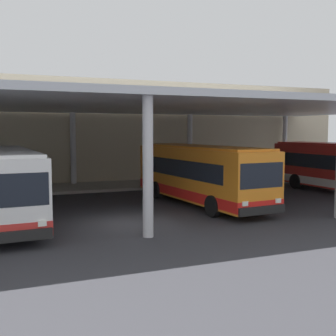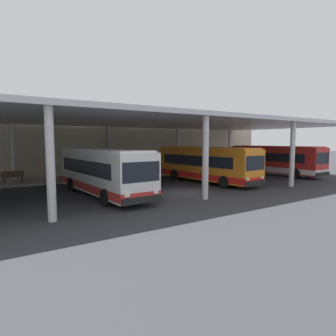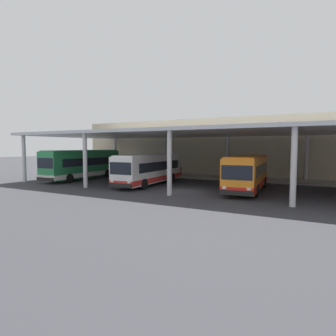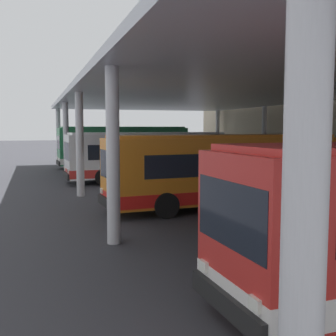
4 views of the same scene
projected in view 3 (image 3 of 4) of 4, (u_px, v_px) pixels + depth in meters
The scene contains 9 objects.
ground_plane at pixel (183, 191), 25.47m from camera, with size 200.00×200.00×0.00m, color #333338.
platform_kerb at pixel (223, 178), 35.76m from camera, with size 42.00×4.50×0.18m, color #A39E93.
station_building_facade at pixel (231, 147), 38.32m from camera, with size 48.00×1.60×7.87m, color #C1B293.
canopy_shelter at pixel (206, 134), 29.90m from camera, with size 40.00×17.00×5.55m.
bus_nearest_bay at pixel (83, 164), 34.94m from camera, with size 3.02×11.42×3.57m.
bus_second_bay at pixel (150, 169), 29.80m from camera, with size 3.04×10.63×3.17m.
bus_middle_bay at pixel (247, 172), 25.76m from camera, with size 3.32×10.69×3.17m.
bench_waiting at pixel (158, 170), 40.32m from camera, with size 1.80×0.45×0.92m.
trash_bin at pixel (180, 171), 39.00m from camera, with size 0.52×0.52×0.98m.
Camera 3 is at (10.91, -22.81, 3.94)m, focal length 30.49 mm.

